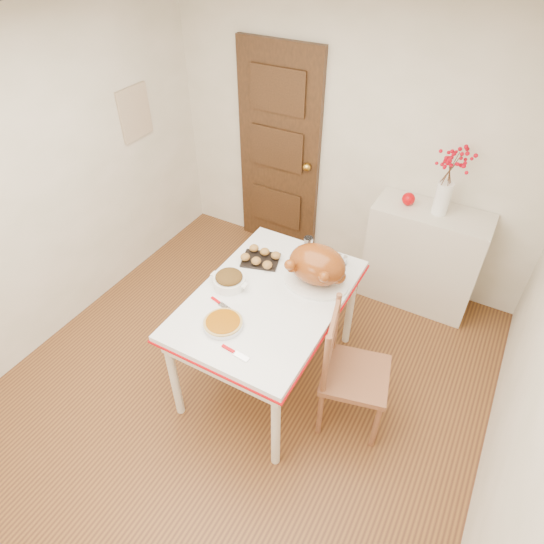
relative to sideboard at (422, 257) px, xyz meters
The scene contains 20 objects.
floor 2.04m from the sideboard, 116.01° to the right, with size 3.50×4.00×0.00m, color #4C2A1A.
ceiling 2.83m from the sideboard, 116.01° to the right, with size 3.50×4.00×0.00m, color white.
wall_back 1.18m from the sideboard, 165.79° to the left, with size 3.50×0.00×2.50m, color silver.
wall_left 3.26m from the sideboard, 145.79° to the right, with size 0.00×4.00×2.50m, color silver.
wall_right 2.13m from the sideboard, 63.66° to the right, with size 0.00×4.00×2.50m, color silver.
door_back 1.67m from the sideboard, behind, with size 0.85×0.06×2.06m, color black.
photo_board 2.85m from the sideboard, 167.42° to the right, with size 0.03×0.35×0.45m, color beige.
sideboard is the anchor object (origin of this frame).
kitchen_table 1.64m from the sideboard, 117.42° to the right, with size 0.97×1.42×0.85m, color white, non-canonical shape.
chair_oak 1.51m from the sideboard, 91.74° to the right, with size 0.45×0.45×1.01m, color brown, non-canonical shape.
berry_vase 0.77m from the sideboard, ahead, with size 0.29×0.29×0.57m, color white, non-canonical shape.
apple 0.58m from the sideboard, behind, with size 0.11×0.11×0.11m, color #BB0308.
turkey_platter 1.38m from the sideboard, 114.35° to the right, with size 0.48×0.38×0.30m, color brown, non-canonical shape.
pumpkin_pie 2.08m from the sideboard, 115.30° to the right, with size 0.26×0.26×0.05m, color #854200.
stuffing_dish 1.88m from the sideboard, 124.97° to the right, with size 0.29×0.23×0.11m, color brown, non-canonical shape.
rolls_tray 1.57m from the sideboard, 131.06° to the right, with size 0.27×0.21×0.07m, color olive, non-canonical shape.
pie_server 2.15m from the sideboard, 108.78° to the right, with size 0.20×0.06×0.01m, color silver, non-canonical shape.
carving_knife 1.99m from the sideboard, 120.05° to the right, with size 0.22×0.05×0.01m, color silver, non-canonical shape.
drinking_glass 1.21m from the sideboard, 131.00° to the right, with size 0.07×0.07×0.12m, color white.
shaker_pair 1.07m from the sideboard, 117.09° to the right, with size 0.08×0.03×0.08m, color white, non-canonical shape.
Camera 1 is at (1.29, -1.74, 3.06)m, focal length 30.84 mm.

